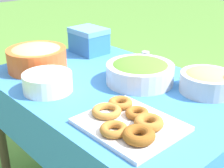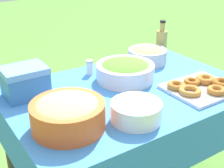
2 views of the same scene
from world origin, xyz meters
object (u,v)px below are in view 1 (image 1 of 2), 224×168
pasta_bowl (37,57)px  plate_stack (48,82)px  bread_bowl (207,80)px  salad_bowl (140,71)px  cooler_box (89,40)px  donut_platter (129,122)px

pasta_bowl → plate_stack: pasta_bowl is taller
bread_bowl → salad_bowl: bearing=-152.7°
salad_bowl → cooler_box: (-0.52, 0.11, 0.02)m
pasta_bowl → plate_stack: bearing=-21.1°
salad_bowl → bread_bowl: size_ratio=1.33×
bread_bowl → pasta_bowl: bearing=-151.3°
salad_bowl → cooler_box: bearing=168.1°
plate_stack → cooler_box: (-0.31, 0.49, 0.03)m
pasta_bowl → donut_platter: pasta_bowl is taller
salad_bowl → cooler_box: size_ratio=1.53×
donut_platter → salad_bowl: bearing=127.6°
donut_platter → cooler_box: (-0.78, 0.44, 0.06)m
pasta_bowl → plate_stack: (0.27, -0.10, -0.03)m
bread_bowl → cooler_box: (-0.80, -0.03, 0.02)m
donut_platter → cooler_box: size_ratio=1.68×
pasta_bowl → plate_stack: size_ratio=1.38×
plate_stack → bread_bowl: 0.71m
plate_stack → bread_bowl: size_ratio=0.92×
salad_bowl → pasta_bowl: 0.55m
salad_bowl → plate_stack: (-0.21, -0.38, -0.02)m
plate_stack → cooler_box: cooler_box is taller
cooler_box → donut_platter: bearing=-29.4°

